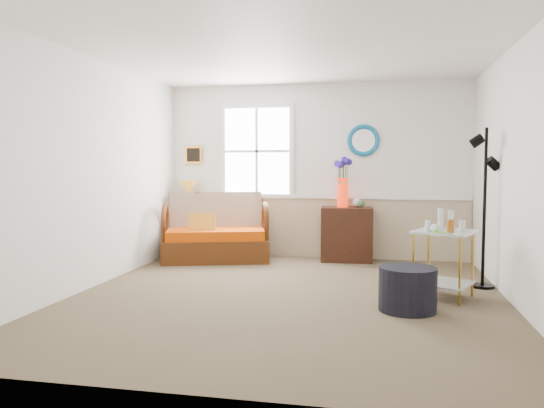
% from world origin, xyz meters
% --- Properties ---
extents(floor, '(4.50, 5.00, 0.01)m').
position_xyz_m(floor, '(0.00, 0.00, 0.00)').
color(floor, brown).
rests_on(floor, ground).
extents(ceiling, '(4.50, 5.00, 0.01)m').
position_xyz_m(ceiling, '(0.00, 0.00, 2.60)').
color(ceiling, white).
rests_on(ceiling, walls).
extents(walls, '(4.51, 5.01, 2.60)m').
position_xyz_m(walls, '(0.00, 0.00, 1.30)').
color(walls, white).
rests_on(walls, floor).
extents(wainscot, '(4.46, 0.02, 0.90)m').
position_xyz_m(wainscot, '(0.00, 2.48, 0.45)').
color(wainscot, tan).
rests_on(wainscot, walls).
extents(chair_rail, '(4.46, 0.04, 0.06)m').
position_xyz_m(chair_rail, '(0.00, 2.47, 0.92)').
color(chair_rail, white).
rests_on(chair_rail, walls).
extents(window, '(1.14, 0.06, 1.44)m').
position_xyz_m(window, '(-0.90, 2.47, 1.60)').
color(window, white).
rests_on(window, walls).
extents(picture, '(0.28, 0.03, 0.28)m').
position_xyz_m(picture, '(-1.92, 2.48, 1.55)').
color(picture, orange).
rests_on(picture, walls).
extents(mirror, '(0.47, 0.07, 0.47)m').
position_xyz_m(mirror, '(0.70, 2.48, 1.75)').
color(mirror, '#148AB8').
rests_on(mirror, walls).
extents(loveseat, '(1.69, 1.25, 0.98)m').
position_xyz_m(loveseat, '(-1.39, 1.93, 0.49)').
color(loveseat, '#57290E').
rests_on(loveseat, floor).
extents(throw_pillow, '(0.39, 0.19, 0.38)m').
position_xyz_m(throw_pillow, '(-1.54, 1.76, 0.51)').
color(throw_pillow, orange).
rests_on(throw_pillow, loveseat).
extents(lamp_stand, '(0.38, 0.38, 0.64)m').
position_xyz_m(lamp_stand, '(-1.97, 2.30, 0.32)').
color(lamp_stand, '#32170E').
rests_on(lamp_stand, floor).
extents(table_lamp, '(0.33, 0.33, 0.51)m').
position_xyz_m(table_lamp, '(-1.96, 2.32, 0.90)').
color(table_lamp, '#C08124').
rests_on(table_lamp, lamp_stand).
extents(potted_plant, '(0.40, 0.43, 0.27)m').
position_xyz_m(potted_plant, '(-1.82, 2.29, 0.78)').
color(potted_plant, '#47713B').
rests_on(potted_plant, lamp_stand).
extents(cabinet, '(0.75, 0.51, 0.78)m').
position_xyz_m(cabinet, '(0.49, 2.26, 0.39)').
color(cabinet, '#32170E').
rests_on(cabinet, floor).
extents(flower_vase, '(0.26, 0.26, 0.70)m').
position_xyz_m(flower_vase, '(0.42, 2.27, 1.13)').
color(flower_vase, red).
rests_on(flower_vase, cabinet).
extents(side_table, '(0.73, 0.73, 0.71)m').
position_xyz_m(side_table, '(1.60, 0.26, 0.35)').
color(side_table, olive).
rests_on(side_table, floor).
extents(tabletop_items, '(0.53, 0.53, 0.23)m').
position_xyz_m(tabletop_items, '(1.60, 0.23, 0.82)').
color(tabletop_items, silver).
rests_on(tabletop_items, side_table).
extents(floor_lamp, '(0.29, 0.29, 1.80)m').
position_xyz_m(floor_lamp, '(2.10, 0.85, 0.90)').
color(floor_lamp, black).
rests_on(floor_lamp, floor).
extents(ottoman, '(0.63, 0.63, 0.42)m').
position_xyz_m(ottoman, '(1.21, -0.32, 0.21)').
color(ottoman, black).
rests_on(ottoman, floor).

